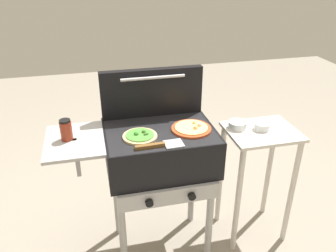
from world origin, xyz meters
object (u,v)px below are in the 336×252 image
pizza_cheese (192,128)px  topping_bowl_near (237,125)px  spatula (160,145)px  pizza_veggie (140,136)px  grill (158,152)px  topping_bowl_far (262,127)px  sauce_jar (66,130)px  prep_table (258,162)px

pizza_cheese → topping_bowl_near: (0.34, 0.10, -0.07)m
topping_bowl_near → spatula: bearing=-156.0°
spatula → pizza_veggie: bearing=125.1°
grill → topping_bowl_far: size_ratio=9.78×
sauce_jar → topping_bowl_far: 1.18m
prep_table → topping_bowl_far: topping_bowl_far is taller
pizza_veggie → topping_bowl_near: (0.64, 0.12, -0.07)m
pizza_cheese → grill: bearing=170.2°
pizza_veggie → topping_bowl_far: pizza_veggie is taller
sauce_jar → topping_bowl_near: (1.04, 0.06, -0.12)m
spatula → topping_bowl_far: spatula is taller
grill → pizza_veggie: 0.20m
spatula → topping_bowl_near: size_ratio=2.25×
grill → topping_bowl_far: bearing=1.3°
grill → prep_table: (0.67, 0.00, -0.18)m
grill → topping_bowl_near: 0.54m
sauce_jar → topping_bowl_near: sauce_jar is taller
grill → spatula: size_ratio=3.67×
pizza_cheese → topping_bowl_far: 0.49m
spatula → grill: bearing=82.5°
grill → spatula: 0.24m
pizza_veggie → sauce_jar: size_ratio=1.62×
pizza_veggie → sauce_jar: 0.40m
topping_bowl_near → topping_bowl_far: 0.15m
topping_bowl_near → pizza_veggie: bearing=-169.0°
sauce_jar → prep_table: bearing=-0.4°
pizza_veggie → sauce_jar: (-0.39, 0.07, 0.05)m
prep_table → topping_bowl_near: (-0.14, 0.07, 0.26)m
pizza_cheese → topping_bowl_near: 0.36m
pizza_veggie → prep_table: size_ratio=0.24×
grill → topping_bowl_near: (0.53, 0.07, 0.08)m
topping_bowl_far → grill: bearing=-178.7°
pizza_cheese → sauce_jar: 0.70m
sauce_jar → spatula: 0.52m
spatula → prep_table: size_ratio=0.32×
pizza_cheese → topping_bowl_far: bearing=5.8°
pizza_cheese → spatula: (-0.22, -0.14, -0.00)m
grill → topping_bowl_near: grill is taller
pizza_cheese → prep_table: size_ratio=0.28×
grill → spatula: bearing=-97.5°
pizza_veggie → spatula: size_ratio=0.74×
pizza_cheese → sauce_jar: size_ratio=1.95×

